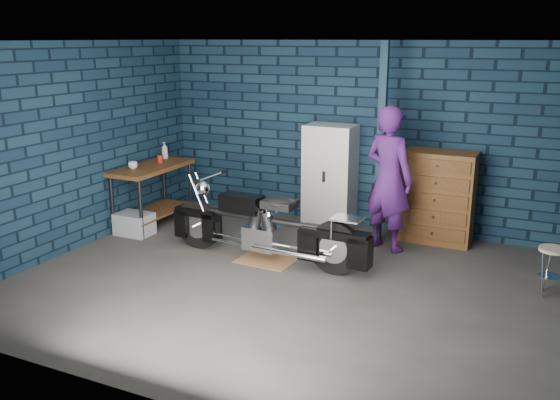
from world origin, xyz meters
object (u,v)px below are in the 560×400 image
at_px(storage_bin, 134,224).
at_px(locker, 330,177).
at_px(motorcycle, 266,222).
at_px(tool_chest, 438,197).
at_px(workbench, 153,195).
at_px(person, 389,179).
at_px(shop_stool, 551,272).

bearing_deg(storage_bin, locker, 32.93).
height_order(motorcycle, tool_chest, tool_chest).
distance_m(workbench, storage_bin, 0.58).
bearing_deg(person, tool_chest, -110.24).
bearing_deg(workbench, locker, 23.50).
xyz_separation_m(workbench, tool_chest, (3.98, 1.05, 0.17)).
bearing_deg(shop_stool, tool_chest, 138.86).
height_order(motorcycle, person, person).
height_order(workbench, storage_bin, workbench).
height_order(motorcycle, storage_bin, motorcycle).
distance_m(workbench, shop_stool, 5.47).
bearing_deg(shop_stool, person, 160.91).
relative_size(workbench, locker, 0.92).
xyz_separation_m(workbench, shop_stool, (5.46, -0.24, -0.18)).
bearing_deg(storage_bin, shop_stool, 2.70).
distance_m(locker, shop_stool, 3.35).
relative_size(storage_bin, tool_chest, 0.40).
distance_m(motorcycle, person, 1.71).
height_order(workbench, motorcycle, motorcycle).
bearing_deg(shop_stool, workbench, 177.45).
bearing_deg(person, locker, -7.58).
distance_m(person, tool_chest, 0.87).
bearing_deg(tool_chest, locker, 180.00).
bearing_deg(locker, shop_stool, -22.93).
height_order(storage_bin, shop_stool, shop_stool).
bearing_deg(storage_bin, person, 15.61).
xyz_separation_m(workbench, locker, (2.41, 1.05, 0.31)).
bearing_deg(workbench, motorcycle, -15.85).
relative_size(locker, tool_chest, 1.21).
xyz_separation_m(motorcycle, person, (1.25, 1.08, 0.44)).
relative_size(motorcycle, shop_stool, 4.26).
bearing_deg(tool_chest, workbench, -165.27).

